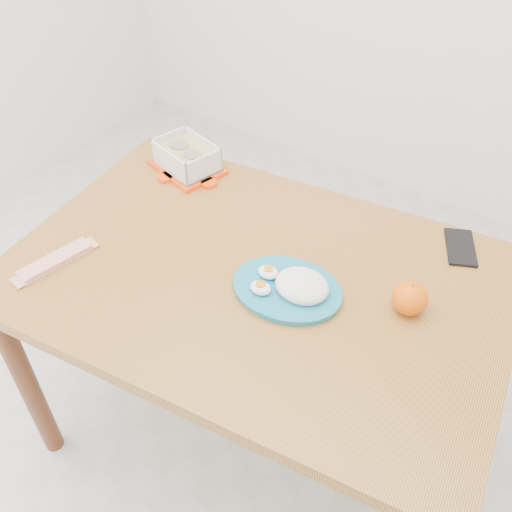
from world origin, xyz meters
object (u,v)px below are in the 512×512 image
Objects in this scene: food_container at (186,157)px; orange_fruit at (410,298)px; rice_plate at (292,286)px; dining_table at (256,297)px; smartphone at (461,247)px.

orange_fruit is (0.83, -0.17, -0.00)m from food_container.
food_container is 0.63m from rice_plate.
rice_plate reaches higher than dining_table.
rice_plate is 2.12× the size of smartphone.
smartphone is at bearing 36.87° from dining_table.
rice_plate is at bearing -157.53° from orange_fruit.
dining_table is 5.45× the size of food_container.
smartphone is at bearing 23.07° from food_container.
orange_fruit is 0.27× the size of rice_plate.
food_container is at bearing 144.43° from rice_plate.
rice_plate is at bearing -11.39° from food_container.
food_container reaches higher than rice_plate.
rice_plate reaches higher than smartphone.
food_container is at bearing 141.78° from dining_table.
orange_fruit is at bearing -121.42° from smartphone.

